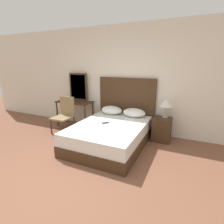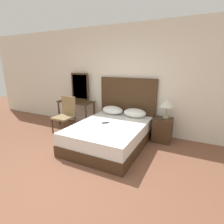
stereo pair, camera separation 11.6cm
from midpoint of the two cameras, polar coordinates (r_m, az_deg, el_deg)
ground_plane at (r=2.97m, az=-15.59°, el=-21.28°), size 16.00×16.00×0.00m
wall_back at (r=4.62m, az=5.13°, el=10.39°), size 10.00×0.06×2.70m
bed at (r=3.89m, az=0.22°, el=-7.40°), size 1.45×1.94×0.49m
headboard at (r=4.62m, az=5.71°, el=2.27°), size 1.52×0.05×1.41m
pillow_left at (r=4.53m, az=0.91°, el=0.62°), size 0.56×0.36×0.21m
pillow_right at (r=4.31m, az=8.22°, el=-0.30°), size 0.56×0.36×0.21m
phone_on_bed at (r=3.87m, az=-1.32°, el=-3.56°), size 0.15×0.16×0.01m
nightstand at (r=4.24m, az=16.87°, el=-5.61°), size 0.41×0.38×0.55m
table_lamp at (r=4.13m, az=18.22°, el=2.71°), size 0.31×0.31×0.44m
phone_on_nightstand at (r=4.07m, az=16.31°, el=-2.25°), size 0.12×0.17×0.01m
vanity_desk at (r=5.10m, az=-10.99°, el=2.16°), size 1.03×0.49×0.73m
vanity_mirror at (r=5.19m, az=-9.79°, el=8.15°), size 0.58×0.03×0.78m
chair at (r=4.76m, az=-14.14°, el=-0.24°), size 0.46×0.50×0.92m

